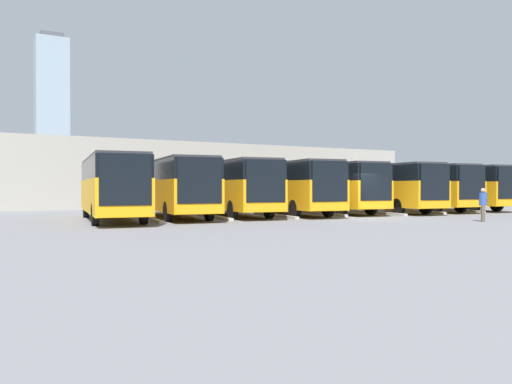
# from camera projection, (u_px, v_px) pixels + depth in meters

# --- Properties ---
(ground_plane) EXTENTS (600.00, 600.00, 0.00)m
(ground_plane) POSITION_uv_depth(u_px,v_px,m) (366.00, 218.00, 27.47)
(ground_plane) COLOR slate
(bus_0) EXTENTS (3.57, 10.89, 3.23)m
(bus_0) POSITION_uv_depth(u_px,v_px,m) (451.00, 186.00, 38.03)
(bus_0) COLOR orange
(bus_0) RESTS_ON ground_plane
(curb_divider_0) EXTENTS (0.89, 5.92, 0.15)m
(curb_divider_0) POSITION_uv_depth(u_px,v_px,m) (451.00, 210.00, 35.78)
(curb_divider_0) COLOR #B2B2AD
(curb_divider_0) RESTS_ON ground_plane
(bus_1) EXTENTS (3.57, 10.89, 3.23)m
(bus_1) POSITION_uv_depth(u_px,v_px,m) (416.00, 186.00, 36.35)
(bus_1) COLOR orange
(bus_1) RESTS_ON ground_plane
(curb_divider_1) EXTENTS (0.89, 5.92, 0.15)m
(curb_divider_1) POSITION_uv_depth(u_px,v_px,m) (414.00, 211.00, 34.11)
(curb_divider_1) COLOR #B2B2AD
(curb_divider_1) RESTS_ON ground_plane
(bus_2) EXTENTS (3.57, 10.89, 3.23)m
(bus_2) POSITION_uv_depth(u_px,v_px,m) (380.00, 186.00, 34.34)
(bus_2) COLOR orange
(bus_2) RESTS_ON ground_plane
(curb_divider_2) EXTENTS (0.89, 5.92, 0.15)m
(curb_divider_2) POSITION_uv_depth(u_px,v_px,m) (376.00, 213.00, 32.10)
(curb_divider_2) COLOR #B2B2AD
(curb_divider_2) RESTS_ON ground_plane
(bus_3) EXTENTS (3.57, 10.89, 3.23)m
(bus_3) POSITION_uv_depth(u_px,v_px,m) (329.00, 186.00, 33.48)
(bus_3) COLOR orange
(bus_3) RESTS_ON ground_plane
(curb_divider_3) EXTENTS (0.89, 5.92, 0.15)m
(curb_divider_3) POSITION_uv_depth(u_px,v_px,m) (320.00, 213.00, 31.24)
(curb_divider_3) COLOR #B2B2AD
(curb_divider_3) RESTS_ON ground_plane
(bus_4) EXTENTS (3.57, 10.89, 3.23)m
(bus_4) POSITION_uv_depth(u_px,v_px,m) (287.00, 186.00, 31.31)
(bus_4) COLOR orange
(bus_4) RESTS_ON ground_plane
(curb_divider_4) EXTENTS (0.89, 5.92, 0.15)m
(curb_divider_4) POSITION_uv_depth(u_px,v_px,m) (274.00, 215.00, 29.07)
(curb_divider_4) COLOR #B2B2AD
(curb_divider_4) RESTS_ON ground_plane
(bus_5) EXTENTS (3.57, 10.89, 3.23)m
(bus_5) POSITION_uv_depth(u_px,v_px,m) (231.00, 186.00, 29.96)
(bus_5) COLOR orange
(bus_5) RESTS_ON ground_plane
(curb_divider_5) EXTENTS (0.89, 5.92, 0.15)m
(curb_divider_5) POSITION_uv_depth(u_px,v_px,m) (214.00, 217.00, 27.72)
(curb_divider_5) COLOR #B2B2AD
(curb_divider_5) RESTS_ON ground_plane
(bus_6) EXTENTS (3.57, 10.89, 3.23)m
(bus_6) POSITION_uv_depth(u_px,v_px,m) (174.00, 186.00, 28.05)
(bus_6) COLOR orange
(bus_6) RESTS_ON ground_plane
(curb_divider_6) EXTENTS (0.89, 5.92, 0.15)m
(curb_divider_6) POSITION_uv_depth(u_px,v_px,m) (151.00, 219.00, 25.81)
(curb_divider_6) COLOR #B2B2AD
(curb_divider_6) RESTS_ON ground_plane
(bus_7) EXTENTS (3.57, 10.89, 3.23)m
(bus_7) POSITION_uv_depth(u_px,v_px,m) (112.00, 185.00, 25.52)
(bus_7) COLOR orange
(bus_7) RESTS_ON ground_plane
(pedestrian) EXTENTS (0.52, 0.52, 1.67)m
(pedestrian) POSITION_uv_depth(u_px,v_px,m) (483.00, 204.00, 24.79)
(pedestrian) COLOR brown
(pedestrian) RESTS_ON ground_plane
(station_building) EXTENTS (40.31, 12.71, 5.64)m
(station_building) POSITION_uv_depth(u_px,v_px,m) (203.00, 176.00, 48.23)
(station_building) COLOR #A8A399
(station_building) RESTS_ON ground_plane
(office_tower) EXTENTS (14.47, 14.47, 73.57)m
(office_tower) POSITION_uv_depth(u_px,v_px,m) (52.00, 114.00, 234.03)
(office_tower) COLOR #93A8B7
(office_tower) RESTS_ON ground_plane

